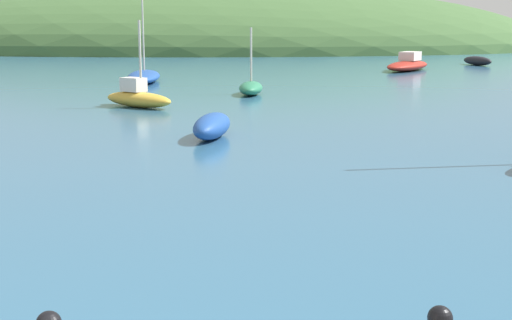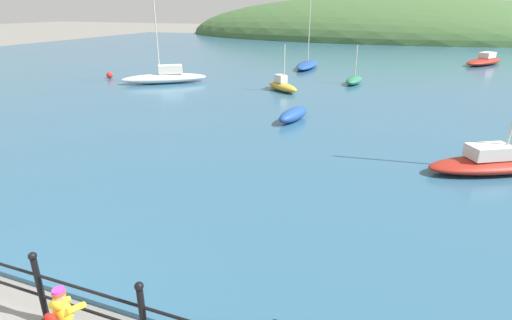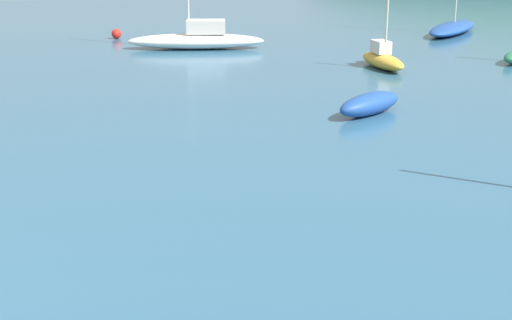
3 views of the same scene
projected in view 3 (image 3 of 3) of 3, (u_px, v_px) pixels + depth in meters
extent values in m
ellipsoid|color=gold|center=(383.00, 61.00, 22.81)|extent=(2.47, 2.27, 0.45)
cube|color=silver|center=(381.00, 47.00, 22.86)|extent=(0.83, 0.80, 0.40)
cylinder|color=beige|center=(387.00, 22.00, 22.31)|extent=(0.07, 0.07, 2.05)
ellipsoid|color=#1E4793|center=(452.00, 28.00, 30.43)|extent=(1.59, 4.99, 0.47)
ellipsoid|color=silver|center=(196.00, 41.00, 26.55)|extent=(4.87, 4.06, 0.56)
cube|color=silver|center=(206.00, 27.00, 26.40)|extent=(1.57, 1.42, 0.50)
ellipsoid|color=#1E4793|center=(370.00, 104.00, 17.04)|extent=(1.05, 2.26, 0.52)
sphere|color=red|center=(116.00, 34.00, 29.02)|extent=(0.40, 0.40, 0.40)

